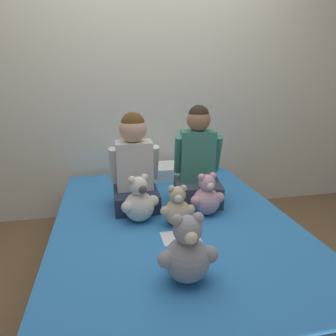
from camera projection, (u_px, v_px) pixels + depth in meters
name	position (u px, v px, depth m)	size (l,w,h in m)	color
ground_plane	(173.00, 274.00, 2.00)	(14.00, 14.00, 0.00)	brown
wall_behind_bed	(148.00, 78.00, 2.63)	(8.00, 0.06, 2.50)	silver
bed	(173.00, 248.00, 1.94)	(1.46, 1.94, 0.41)	#2D2D33
child_on_left	(134.00, 166.00, 1.99)	(0.33, 0.32, 0.64)	#282D47
child_on_right	(198.00, 164.00, 2.08)	(0.36, 0.35, 0.67)	#384251
teddy_bear_held_by_left_child	(139.00, 202.00, 1.82)	(0.24, 0.19, 0.30)	silver
teddy_bear_held_by_right_child	(207.00, 197.00, 1.91)	(0.23, 0.17, 0.28)	#DBA3B2
teddy_bear_between_children	(177.00, 208.00, 1.78)	(0.21, 0.16, 0.25)	#D1B78E
teddy_bear_at_foot_of_bed	(187.00, 253.00, 1.28)	(0.27, 0.20, 0.32)	#939399
pillow_at_headboard	(154.00, 172.00, 2.60)	(0.59, 0.30, 0.11)	white
sign_card	(181.00, 237.00, 1.66)	(0.21, 0.15, 0.00)	white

